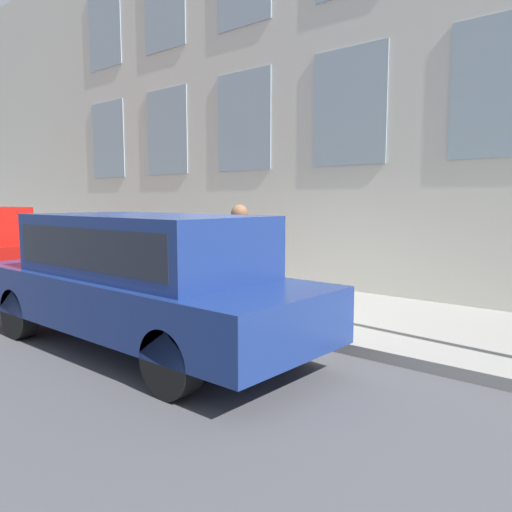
% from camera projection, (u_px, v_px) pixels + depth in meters
% --- Properties ---
extents(ground_plane, '(80.00, 80.00, 0.00)m').
position_uv_depth(ground_plane, '(234.00, 329.00, 7.36)').
color(ground_plane, '#47474C').
extents(sidewalk, '(3.20, 60.00, 0.14)m').
position_uv_depth(sidewalk, '(298.00, 307.00, 8.56)').
color(sidewalk, gray).
rests_on(sidewalk, ground_plane).
extents(building_facade, '(0.33, 40.00, 8.93)m').
position_uv_depth(building_facade, '(354.00, 62.00, 9.38)').
color(building_facade, beige).
rests_on(building_facade, ground_plane).
extents(fire_hydrant, '(0.31, 0.43, 0.69)m').
position_uv_depth(fire_hydrant, '(273.00, 296.00, 7.30)').
color(fire_hydrant, '#2D7260').
rests_on(fire_hydrant, sidewalk).
extents(person, '(0.41, 0.27, 1.68)m').
position_uv_depth(person, '(240.00, 248.00, 7.75)').
color(person, '#998466').
rests_on(person, sidewalk).
extents(parked_truck_navy_near, '(1.85, 5.18, 1.71)m').
position_uv_depth(parked_truck_navy_near, '(141.00, 273.00, 6.31)').
color(parked_truck_navy_near, black).
rests_on(parked_truck_navy_near, ground_plane).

